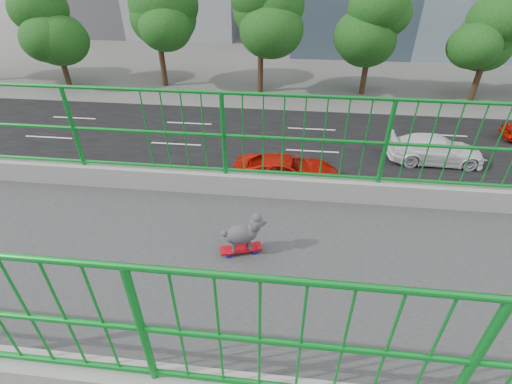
{
  "coord_description": "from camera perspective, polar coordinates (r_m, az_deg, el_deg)",
  "views": [
    {
      "loc": [
        2.72,
        -1.12,
        9.86
      ],
      "look_at": [
        -1.26,
        -1.57,
        7.11
      ],
      "focal_mm": 25.59,
      "sensor_mm": 36.0,
      "label": 1
    }
  ],
  "objects": [
    {
      "name": "car_1",
      "position": [
        17.54,
        -25.81,
        -0.94
      ],
      "size": [
        1.47,
        4.21,
        1.39
      ],
      "primitive_type": "imported",
      "color": "red",
      "rests_on": "ground"
    },
    {
      "name": "road",
      "position": [
        18.58,
        8.91,
        1.98
      ],
      "size": [
        18.0,
        90.0,
        0.02
      ],
      "primitive_type": "cube",
      "color": "black",
      "rests_on": "ground"
    },
    {
      "name": "street_trees",
      "position": [
        29.28,
        11.6,
        23.74
      ],
      "size": [
        5.3,
        60.4,
        7.26
      ],
      "color": "black",
      "rests_on": "ground"
    },
    {
      "name": "skateboard",
      "position": [
        4.1,
        -2.35,
        -8.9
      ],
      "size": [
        0.27,
        0.48,
        0.06
      ],
      "rotation": [
        0.0,
        0.0,
        0.31
      ],
      "color": "red",
      "rests_on": "footbridge"
    },
    {
      "name": "railing",
      "position": [
        3.96,
        21.43,
        -10.56
      ],
      "size": [
        3.0,
        24.0,
        1.42
      ],
      "color": "gray",
      "rests_on": "footbridge"
    },
    {
      "name": "poodle",
      "position": [
        3.95,
        -2.05,
        -6.38
      ],
      "size": [
        0.29,
        0.47,
        0.41
      ],
      "rotation": [
        0.0,
        0.0,
        0.31
      ],
      "color": "#2F2D32",
      "rests_on": "skateboard"
    },
    {
      "name": "car_0",
      "position": [
        12.8,
        -5.75,
        -11.08
      ],
      "size": [
        1.8,
        4.47,
        1.52
      ],
      "primitive_type": "imported",
      "color": "white",
      "rests_on": "ground"
    },
    {
      "name": "car_3",
      "position": [
        21.84,
        26.27,
        5.98
      ],
      "size": [
        2.0,
        4.93,
        1.43
      ],
      "primitive_type": "imported",
      "rotation": [
        0.0,
        0.0,
        3.14
      ],
      "color": "white",
      "rests_on": "ground"
    },
    {
      "name": "footbridge",
      "position": [
        5.5,
        16.65,
        -25.57
      ],
      "size": [
        3.0,
        24.0,
        7.0
      ],
      "color": "#2D2D2F",
      "rests_on": "ground"
    },
    {
      "name": "car_2",
      "position": [
        17.67,
        4.83,
        3.16
      ],
      "size": [
        2.38,
        5.17,
        1.44
      ],
      "primitive_type": "imported",
      "rotation": [
        0.0,
        0.0,
        3.14
      ],
      "color": "red",
      "rests_on": "ground"
    }
  ]
}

